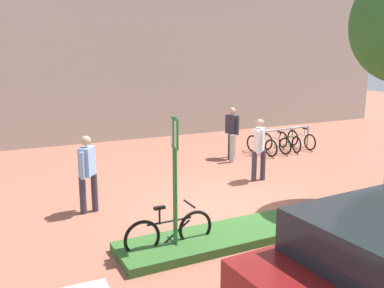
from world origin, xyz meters
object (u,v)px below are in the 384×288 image
bike_rack_cluster (282,142)px  bollard_steel (232,149)px  person_suited_navy (232,129)px  person_shirt_blue (87,169)px  person_casual_tan (259,146)px  parking_sign_post (175,165)px  bike_at_sign (170,232)px

bike_rack_cluster → bollard_steel: bollard_steel is taller
bike_rack_cluster → person_suited_navy: bearing=-177.3°
bike_rack_cluster → bollard_steel: 2.57m
person_shirt_blue → person_casual_tan: (4.76, 0.34, 0.00)m
person_shirt_blue → bike_rack_cluster: bearing=21.3°
bollard_steel → person_suited_navy: size_ratio=0.52×
parking_sign_post → bike_at_sign: (-0.07, 0.08, -1.23)m
bollard_steel → person_shirt_blue: (-5.18, -2.41, 0.53)m
parking_sign_post → person_shirt_blue: size_ratio=1.40×
person_suited_navy → bike_at_sign: bearing=-130.6°
parking_sign_post → person_casual_tan: 4.87m
bike_at_sign → person_shirt_blue: 2.72m
bollard_steel → person_casual_tan: person_casual_tan is taller
parking_sign_post → person_suited_navy: bearing=50.3°
person_suited_navy → person_shirt_blue: bearing=-152.1°
bike_at_sign → bike_rack_cluster: bike_at_sign is taller
bollard_steel → person_casual_tan: 2.17m
parking_sign_post → person_casual_tan: (3.84, 2.93, -0.59)m
parking_sign_post → person_shirt_blue: bearing=109.6°
bike_at_sign → bollard_steel: 6.55m
parking_sign_post → bike_at_sign: 1.23m
parking_sign_post → bike_rack_cluster: size_ratio=0.91×
bollard_steel → parking_sign_post: bearing=-130.5°
person_casual_tan → bike_rack_cluster: bearing=42.1°
person_casual_tan → parking_sign_post: bearing=-142.6°
parking_sign_post → person_shirt_blue: 2.81m
bike_rack_cluster → bollard_steel: size_ratio=2.94×
parking_sign_post → person_suited_navy: size_ratio=1.40×
bollard_steel → person_suited_navy: (0.28, 0.48, 0.53)m
bike_rack_cluster → person_shirt_blue: person_shirt_blue is taller
parking_sign_post → bollard_steel: parking_sign_post is taller
bike_rack_cluster → person_suited_navy: 2.32m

